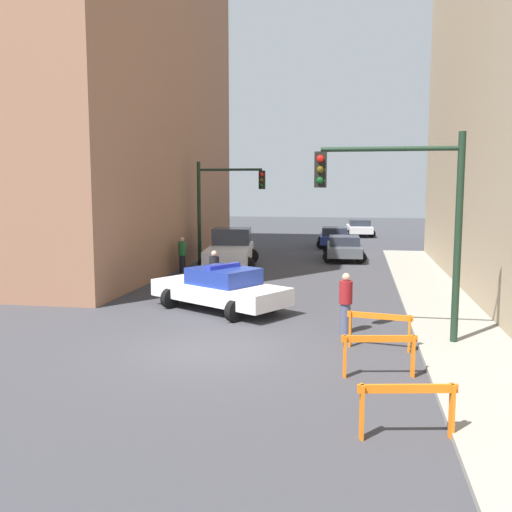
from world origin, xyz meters
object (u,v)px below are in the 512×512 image
at_px(barrier_back, 379,325).
at_px(parked_car_mid, 334,237).
at_px(pedestrian_corner, 182,255).
at_px(pedestrian_sidewalk, 346,302).
at_px(traffic_light_near, 410,205).
at_px(parked_car_far, 359,228).
at_px(police_car, 221,288).
at_px(traffic_light_far, 220,198).
at_px(barrier_mid, 379,349).
at_px(parked_car_near, 344,248).
at_px(pedestrian_crossing, 214,272).
at_px(barrier_front, 407,402).
at_px(white_truck, 230,250).

bearing_deg(barrier_back, parked_car_mid, 95.02).
height_order(pedestrian_corner, pedestrian_sidewalk, same).
xyz_separation_m(traffic_light_near, parked_car_far, (-1.14, 31.71, -2.86)).
bearing_deg(barrier_back, police_car, 143.59).
bearing_deg(traffic_light_far, barrier_mid, -65.27).
bearing_deg(traffic_light_far, pedestrian_sidewalk, -62.00).
distance_m(parked_car_mid, barrier_back, 23.72).
bearing_deg(barrier_mid, parked_car_mid, 94.43).
distance_m(parked_car_near, pedestrian_crossing, 11.94).
bearing_deg(parked_car_near, pedestrian_crossing, -114.67).
bearing_deg(traffic_light_far, traffic_light_near, -58.37).
height_order(parked_car_near, pedestrian_crossing, pedestrian_crossing).
distance_m(parked_car_mid, barrier_front, 28.78).
bearing_deg(traffic_light_far, police_car, -76.33).
bearing_deg(white_truck, barrier_mid, -73.53).
height_order(traffic_light_far, parked_car_far, traffic_light_far).
relative_size(pedestrian_crossing, pedestrian_sidewalk, 1.00).
relative_size(parked_car_far, pedestrian_corner, 2.67).
bearing_deg(parked_car_mid, white_truck, -116.05).
distance_m(parked_car_near, barrier_front, 22.24).
height_order(traffic_light_near, traffic_light_far, traffic_light_near).
bearing_deg(pedestrian_crossing, white_truck, -153.20).
distance_m(traffic_light_far, white_truck, 2.64).
xyz_separation_m(parked_car_far, pedestrian_sidewalk, (-0.41, -30.87, 0.19)).
relative_size(pedestrian_crossing, pedestrian_corner, 1.00).
bearing_deg(police_car, parked_car_far, 22.10).
bearing_deg(barrier_mid, traffic_light_near, 74.17).
bearing_deg(parked_car_mid, pedestrian_crossing, -104.19).
relative_size(traffic_light_far, pedestrian_corner, 3.13).
distance_m(white_truck, parked_car_far, 20.28).
bearing_deg(traffic_light_far, barrier_back, -61.73).
relative_size(parked_car_far, barrier_mid, 2.80).
xyz_separation_m(traffic_light_near, parked_car_mid, (-2.77, 23.02, -2.86)).
bearing_deg(barrier_front, barrier_back, 92.88).
bearing_deg(barrier_back, pedestrian_corner, 127.68).
distance_m(pedestrian_corner, pedestrian_sidewalk, 12.28).
height_order(traffic_light_far, parked_car_mid, traffic_light_far).
bearing_deg(parked_car_near, parked_car_far, 83.98).
height_order(parked_car_mid, pedestrian_sidewalk, pedestrian_sidewalk).
bearing_deg(police_car, barrier_front, -118.35).
xyz_separation_m(traffic_light_far, pedestrian_sidewalk, (6.48, -12.19, -2.54)).
xyz_separation_m(police_car, pedestrian_sidewalk, (4.04, -2.16, 0.14)).
xyz_separation_m(police_car, pedestrian_corner, (-3.63, 7.43, 0.14)).
height_order(police_car, barrier_front, police_car).
relative_size(parked_car_far, pedestrian_sidewalk, 2.67).
height_order(pedestrian_corner, barrier_front, pedestrian_corner).
distance_m(traffic_light_far, parked_car_far, 20.09).
bearing_deg(barrier_front, pedestrian_sidewalk, 99.70).
xyz_separation_m(white_truck, parked_car_far, (6.26, 19.29, -0.23)).
bearing_deg(parked_car_near, police_car, -107.81).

